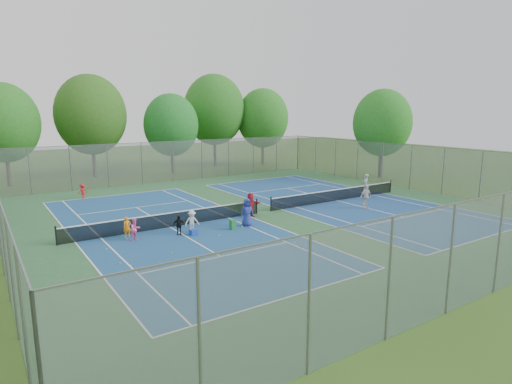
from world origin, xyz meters
TOP-DOWN VIEW (x-y plane):
  - ground at (0.00, 0.00)m, footprint 120.00×120.00m
  - court_pad at (0.00, 0.00)m, footprint 32.00×32.00m
  - court_left at (-7.00, 0.00)m, footprint 10.97×23.77m
  - court_right at (7.00, 0.00)m, footprint 10.97×23.77m
  - net_left at (-7.00, 0.00)m, footprint 12.87×0.10m
  - net_right at (7.00, 0.00)m, footprint 12.87×0.10m
  - fence_north at (0.00, 16.00)m, footprint 32.00×0.10m
  - fence_south at (0.00, -16.00)m, footprint 32.00×0.10m
  - fence_east at (16.00, 0.00)m, footprint 0.10×32.00m
  - tree_nw at (-14.00, 22.00)m, footprint 6.40×6.40m
  - tree_nl at (-6.00, 23.00)m, footprint 7.20×7.20m
  - tree_nc at (2.00, 21.00)m, footprint 6.00×6.00m
  - tree_nr at (9.00, 24.00)m, footprint 7.60×7.60m
  - tree_ne at (15.00, 22.00)m, footprint 6.60×6.60m
  - tree_side_e at (19.00, 6.00)m, footprint 6.00×6.00m
  - ball_crate at (-6.51, -2.29)m, footprint 0.42×0.42m
  - ball_hopper at (-4.04, -2.56)m, footprint 0.32×0.32m
  - student_a at (-9.79, -0.60)m, footprint 0.46×0.32m
  - student_b at (-9.60, -1.42)m, footprint 0.72×0.63m
  - student_c at (-6.35, -1.78)m, footprint 0.94×0.65m
  - student_d at (-7.19, -1.80)m, footprint 0.74×0.54m
  - student_e at (-2.92, -2.39)m, footprint 0.93×0.68m
  - student_f at (-1.49, -0.60)m, footprint 1.59×0.72m
  - child_far_baseline at (-9.54, 11.97)m, footprint 0.88×0.66m
  - instructor at (10.26, 0.03)m, footprint 0.80×0.66m
  - teen_court_b at (6.86, -3.11)m, footprint 1.04×0.46m
  - tennis_ball_0 at (-11.10, -5.23)m, footprint 0.07×0.07m
  - tennis_ball_1 at (-3.77, -1.95)m, footprint 0.07×0.07m
  - tennis_ball_2 at (-2.65, -6.78)m, footprint 0.07×0.07m
  - tennis_ball_3 at (-11.41, -4.66)m, footprint 0.07×0.07m
  - tennis_ball_4 at (-11.39, -2.23)m, footprint 0.07×0.07m
  - tennis_ball_5 at (-3.39, -2.58)m, footprint 0.07×0.07m
  - tennis_ball_6 at (-3.26, -2.43)m, footprint 0.07×0.07m
  - tennis_ball_7 at (-10.00, -1.15)m, footprint 0.07×0.07m
  - tennis_ball_8 at (-5.39, -3.30)m, footprint 0.07×0.07m
  - tennis_ball_9 at (-8.92, -6.65)m, footprint 0.07×0.07m
  - tennis_ball_10 at (-4.26, -5.89)m, footprint 0.07×0.07m
  - tennis_ball_11 at (-8.83, -4.70)m, footprint 0.07×0.07m

SIDE VIEW (x-z plane):
  - ground at x=0.00m, z-range 0.00..0.00m
  - court_pad at x=0.00m, z-range 0.00..0.01m
  - court_left at x=-7.00m, z-range 0.01..0.02m
  - court_right at x=7.00m, z-range 0.01..0.02m
  - tennis_ball_0 at x=-11.10m, z-range 0.00..0.07m
  - tennis_ball_1 at x=-3.77m, z-range 0.00..0.07m
  - tennis_ball_2 at x=-2.65m, z-range 0.00..0.07m
  - tennis_ball_3 at x=-11.41m, z-range 0.00..0.07m
  - tennis_ball_4 at x=-11.39m, z-range 0.00..0.07m
  - tennis_ball_5 at x=-3.39m, z-range 0.00..0.07m
  - tennis_ball_6 at x=-3.26m, z-range 0.00..0.07m
  - tennis_ball_7 at x=-10.00m, z-range 0.00..0.07m
  - tennis_ball_8 at x=-5.39m, z-range 0.00..0.07m
  - tennis_ball_9 at x=-8.92m, z-range 0.00..0.07m
  - tennis_ball_10 at x=-4.26m, z-range 0.00..0.07m
  - tennis_ball_11 at x=-8.83m, z-range 0.00..0.07m
  - ball_crate at x=-6.51m, z-range 0.00..0.33m
  - ball_hopper at x=-4.04m, z-range 0.00..0.61m
  - net_left at x=-7.00m, z-range 0.00..0.91m
  - net_right at x=7.00m, z-range 0.00..0.91m
  - student_d at x=-7.19m, z-range 0.00..1.16m
  - student_a at x=-9.79m, z-range 0.00..1.19m
  - child_far_baseline at x=-9.54m, z-range 0.00..1.21m
  - student_b at x=-9.60m, z-range 0.00..1.26m
  - student_c at x=-6.35m, z-range 0.00..1.34m
  - student_f at x=-1.49m, z-range 0.00..1.65m
  - student_e at x=-2.92m, z-range 0.00..1.75m
  - teen_court_b at x=6.86m, z-range 0.00..1.76m
  - instructor at x=10.26m, z-range 0.00..1.87m
  - fence_north at x=0.00m, z-range 0.00..4.00m
  - fence_south at x=0.00m, z-range 0.00..4.00m
  - fence_east at x=16.00m, z-range 0.00..4.00m
  - tree_nc at x=2.00m, z-range 0.97..9.82m
  - tree_side_e at x=19.00m, z-range 1.14..10.34m
  - tree_nw at x=-14.00m, z-range 1.10..10.68m
  - tree_ne at x=15.00m, z-range 1.08..10.85m
  - tree_nl at x=-6.00m, z-range 1.20..11.89m
  - tree_nr at x=9.00m, z-range 1.33..12.75m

